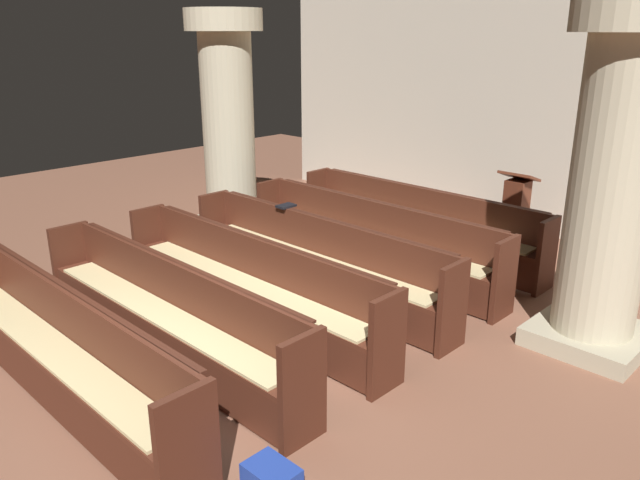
{
  "coord_description": "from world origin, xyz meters",
  "views": [
    {
      "loc": [
        3.87,
        -2.59,
        2.9
      ],
      "look_at": [
        -0.53,
        1.93,
        0.75
      ],
      "focal_mm": 34.69,
      "sensor_mm": 36.0,
      "label": 1
    }
  ],
  "objects_px": {
    "hymn_book": "(286,206)",
    "pew_row_2": "(315,257)",
    "pew_row_3": "(248,281)",
    "pew_row_5": "(60,347)",
    "pillar_far_side": "(228,120)",
    "pew_row_1": "(370,237)",
    "pew_row_0": "(417,221)",
    "pew_row_4": "(165,310)",
    "pillar_aisle_side": "(614,177)",
    "lectern": "(515,215)",
    "kneeler_box_blue": "(272,480)"
  },
  "relations": [
    {
      "from": "hymn_book",
      "to": "pew_row_2",
      "type": "bearing_deg",
      "value": -15.82
    },
    {
      "from": "pew_row_3",
      "to": "pew_row_5",
      "type": "height_order",
      "value": "same"
    },
    {
      "from": "pew_row_5",
      "to": "pillar_far_side",
      "type": "height_order",
      "value": "pillar_far_side"
    },
    {
      "from": "pew_row_2",
      "to": "pew_row_3",
      "type": "height_order",
      "value": "same"
    },
    {
      "from": "pew_row_1",
      "to": "pew_row_0",
      "type": "bearing_deg",
      "value": 90.0
    },
    {
      "from": "pew_row_3",
      "to": "pillar_far_side",
      "type": "bearing_deg",
      "value": 144.71
    },
    {
      "from": "pew_row_4",
      "to": "pillar_aisle_side",
      "type": "xyz_separation_m",
      "value": [
        2.73,
        2.98,
        1.19
      ]
    },
    {
      "from": "pew_row_4",
      "to": "lectern",
      "type": "relative_size",
      "value": 3.44
    },
    {
      "from": "kneeler_box_blue",
      "to": "lectern",
      "type": "bearing_deg",
      "value": 102.58
    },
    {
      "from": "pew_row_4",
      "to": "kneeler_box_blue",
      "type": "relative_size",
      "value": 10.62
    },
    {
      "from": "pew_row_0",
      "to": "pew_row_2",
      "type": "relative_size",
      "value": 1.0
    },
    {
      "from": "lectern",
      "to": "pew_row_3",
      "type": "bearing_deg",
      "value": -100.89
    },
    {
      "from": "pillar_aisle_side",
      "to": "pillar_far_side",
      "type": "xyz_separation_m",
      "value": [
        -5.4,
        -0.12,
        0.0
      ]
    },
    {
      "from": "pew_row_2",
      "to": "pew_row_3",
      "type": "distance_m",
      "value": 0.97
    },
    {
      "from": "pillar_far_side",
      "to": "lectern",
      "type": "height_order",
      "value": "pillar_far_side"
    },
    {
      "from": "pew_row_1",
      "to": "pew_row_2",
      "type": "relative_size",
      "value": 1.0
    },
    {
      "from": "pew_row_1",
      "to": "pew_row_4",
      "type": "distance_m",
      "value": 2.92
    },
    {
      "from": "pew_row_0",
      "to": "hymn_book",
      "type": "distance_m",
      "value": 1.93
    },
    {
      "from": "pew_row_2",
      "to": "pillar_far_side",
      "type": "bearing_deg",
      "value": 161.04
    },
    {
      "from": "pew_row_1",
      "to": "pillar_aisle_side",
      "type": "height_order",
      "value": "pillar_aisle_side"
    },
    {
      "from": "pillar_far_side",
      "to": "pew_row_3",
      "type": "bearing_deg",
      "value": -35.29
    },
    {
      "from": "pew_row_5",
      "to": "pillar_far_side",
      "type": "distance_m",
      "value": 4.83
    },
    {
      "from": "lectern",
      "to": "pillar_far_side",
      "type": "bearing_deg",
      "value": -147.16
    },
    {
      "from": "pew_row_2",
      "to": "pew_row_4",
      "type": "height_order",
      "value": "same"
    },
    {
      "from": "pew_row_4",
      "to": "hymn_book",
      "type": "bearing_deg",
      "value": 107.33
    },
    {
      "from": "kneeler_box_blue",
      "to": "hymn_book",
      "type": "bearing_deg",
      "value": 135.6
    },
    {
      "from": "pillar_far_side",
      "to": "kneeler_box_blue",
      "type": "distance_m",
      "value": 6.03
    },
    {
      "from": "pew_row_4",
      "to": "lectern",
      "type": "height_order",
      "value": "lectern"
    },
    {
      "from": "pew_row_5",
      "to": "pillar_far_side",
      "type": "relative_size",
      "value": 1.17
    },
    {
      "from": "hymn_book",
      "to": "pew_row_0",
      "type": "bearing_deg",
      "value": 69.23
    },
    {
      "from": "pew_row_4",
      "to": "pillar_far_side",
      "type": "distance_m",
      "value": 4.1
    },
    {
      "from": "pew_row_2",
      "to": "pillar_aisle_side",
      "type": "bearing_deg",
      "value": 20.8
    },
    {
      "from": "lectern",
      "to": "hymn_book",
      "type": "relative_size",
      "value": 4.93
    },
    {
      "from": "pew_row_4",
      "to": "pillar_aisle_side",
      "type": "bearing_deg",
      "value": 47.59
    },
    {
      "from": "pew_row_4",
      "to": "pillar_far_side",
      "type": "xyz_separation_m",
      "value": [
        -2.68,
        2.87,
        1.19
      ]
    },
    {
      "from": "pillar_aisle_side",
      "to": "hymn_book",
      "type": "xyz_separation_m",
      "value": [
        -3.39,
        -0.85,
        -0.76
      ]
    },
    {
      "from": "pillar_aisle_side",
      "to": "kneeler_box_blue",
      "type": "bearing_deg",
      "value": -100.83
    },
    {
      "from": "pillar_far_side",
      "to": "lectern",
      "type": "distance_m",
      "value": 4.3
    },
    {
      "from": "lectern",
      "to": "pew_row_4",
      "type": "bearing_deg",
      "value": -98.85
    },
    {
      "from": "pew_row_1",
      "to": "pillar_aisle_side",
      "type": "distance_m",
      "value": 2.97
    },
    {
      "from": "pew_row_1",
      "to": "pew_row_2",
      "type": "bearing_deg",
      "value": -90.0
    },
    {
      "from": "pew_row_4",
      "to": "kneeler_box_blue",
      "type": "xyz_separation_m",
      "value": [
        2.05,
        -0.53,
        -0.37
      ]
    },
    {
      "from": "pillar_far_side",
      "to": "hymn_book",
      "type": "relative_size",
      "value": 14.5
    },
    {
      "from": "pew_row_5",
      "to": "kneeler_box_blue",
      "type": "distance_m",
      "value": 2.13
    },
    {
      "from": "pew_row_2",
      "to": "pillar_aisle_side",
      "type": "xyz_separation_m",
      "value": [
        2.73,
        1.04,
        1.19
      ]
    },
    {
      "from": "pew_row_4",
      "to": "kneeler_box_blue",
      "type": "bearing_deg",
      "value": -14.4
    },
    {
      "from": "pew_row_1",
      "to": "pew_row_5",
      "type": "xyz_separation_m",
      "value": [
        0.0,
        -3.9,
        0.0
      ]
    },
    {
      "from": "pew_row_5",
      "to": "lectern",
      "type": "distance_m",
      "value": 6.13
    },
    {
      "from": "pew_row_0",
      "to": "pew_row_2",
      "type": "distance_m",
      "value": 1.95
    },
    {
      "from": "pew_row_2",
      "to": "pew_row_4",
      "type": "xyz_separation_m",
      "value": [
        0.0,
        -1.95,
        0.0
      ]
    }
  ]
}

